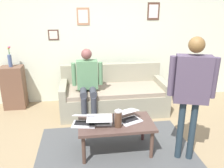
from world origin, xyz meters
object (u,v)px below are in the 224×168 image
(side_shelf, at_px, (14,87))
(person_seated, at_px, (88,80))
(laptop_center, at_px, (129,117))
(laptop_left, at_px, (99,121))
(french_press, at_px, (118,119))
(flower_vase, at_px, (10,59))
(person_standing, at_px, (192,85))
(laptop_right, at_px, (84,121))
(coffee_table, at_px, (116,126))
(couch, at_px, (113,96))

(side_shelf, relative_size, person_seated, 0.67)
(side_shelf, distance_m, person_seated, 1.62)
(laptop_center, height_order, side_shelf, side_shelf)
(laptop_left, xyz_separation_m, laptop_center, (-0.42, -0.05, -0.00))
(person_seated, bearing_deg, french_press, 106.07)
(flower_vase, height_order, person_standing, person_standing)
(laptop_right, relative_size, person_seated, 0.28)
(laptop_center, relative_size, flower_vase, 0.97)
(laptop_left, bearing_deg, laptop_center, -173.80)
(coffee_table, xyz_separation_m, person_seated, (0.34, -1.12, 0.32))
(laptop_right, xyz_separation_m, person_standing, (-1.34, 0.31, 0.56))
(laptop_left, distance_m, side_shelf, 2.36)
(couch, relative_size, person_standing, 1.21)
(laptop_center, bearing_deg, laptop_right, 1.80)
(laptop_left, relative_size, french_press, 1.38)
(laptop_left, bearing_deg, french_press, 154.69)
(laptop_left, relative_size, person_seated, 0.29)
(laptop_right, xyz_separation_m, french_press, (-0.45, 0.14, 0.08))
(laptop_left, bearing_deg, couch, -106.00)
(side_shelf, relative_size, person_standing, 0.52)
(coffee_table, bearing_deg, person_standing, 162.63)
(couch, bearing_deg, side_shelf, -11.93)
(french_press, xyz_separation_m, person_standing, (-0.89, 0.17, 0.49))
(laptop_left, height_order, laptop_right, laptop_right)
(coffee_table, distance_m, side_shelf, 2.52)
(laptop_left, distance_m, person_standing, 1.29)
(couch, relative_size, laptop_left, 5.52)
(couch, distance_m, laptop_left, 1.41)
(laptop_right, xyz_separation_m, side_shelf, (1.37, -1.73, -0.07))
(side_shelf, xyz_separation_m, person_standing, (-2.71, 2.04, 0.63))
(french_press, xyz_separation_m, flower_vase, (1.82, -1.87, 0.44))
(laptop_center, bearing_deg, person_standing, 155.27)
(person_standing, height_order, person_seated, person_standing)
(laptop_left, distance_m, laptop_center, 0.42)
(coffee_table, distance_m, person_seated, 1.21)
(coffee_table, xyz_separation_m, person_standing, (-0.90, 0.28, 0.66))
(laptop_right, relative_size, flower_vase, 0.90)
(side_shelf, distance_m, flower_vase, 0.59)
(flower_vase, height_order, person_seated, person_seated)
(person_seated, bearing_deg, laptop_right, 85.19)
(laptop_left, xyz_separation_m, side_shelf, (1.58, -1.76, -0.07))
(person_standing, bearing_deg, laptop_right, -12.94)
(coffee_table, height_order, side_shelf, side_shelf)
(laptop_right, distance_m, french_press, 0.47)
(coffee_table, xyz_separation_m, flower_vase, (1.80, -1.76, 0.62))
(french_press, bearing_deg, flower_vase, -45.91)
(french_press, height_order, person_seated, person_seated)
(laptop_center, distance_m, person_seated, 1.22)
(french_press, distance_m, side_shelf, 2.61)
(french_press, bearing_deg, side_shelf, -45.85)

